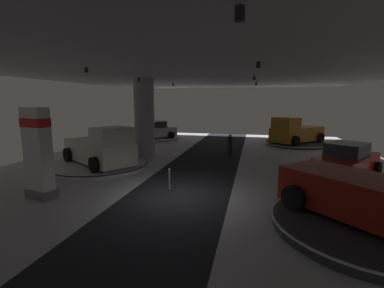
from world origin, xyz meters
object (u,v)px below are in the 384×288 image
(column_left, at_px, (144,118))
(display_platform_deep_left, at_px, (155,139))
(brand_sign_pylon, at_px, (38,152))
(display_car_mid_right, at_px, (347,161))
(pickup_truck_deep_right, at_px, (295,132))
(display_platform_near_right, at_px, (368,226))
(pickup_truck_near_right, at_px, (383,196))
(visitor_walking_near, at_px, (230,143))
(display_platform_deep_right, at_px, (297,143))
(display_car_deep_left, at_px, (155,130))
(display_platform_mid_right, at_px, (345,178))
(pickup_truck_mid_left, at_px, (101,149))
(display_platform_mid_left, at_px, (100,165))

(column_left, relative_size, display_platform_deep_left, 1.15)
(brand_sign_pylon, height_order, display_car_mid_right, brand_sign_pylon)
(brand_sign_pylon, height_order, pickup_truck_deep_right, brand_sign_pylon)
(display_car_mid_right, height_order, display_platform_near_right, display_car_mid_right)
(brand_sign_pylon, xyz_separation_m, pickup_truck_deep_right, (12.22, 16.56, -0.77))
(brand_sign_pylon, xyz_separation_m, display_car_mid_right, (13.17, 5.42, -0.93))
(brand_sign_pylon, distance_m, pickup_truck_near_right, 12.39)
(display_platform_near_right, xyz_separation_m, visitor_walking_near, (-5.20, 10.78, 0.73))
(display_platform_deep_left, relative_size, visitor_walking_near, 3.01)
(display_platform_deep_right, distance_m, pickup_truck_near_right, 17.37)
(column_left, relative_size, display_car_deep_left, 1.24)
(display_platform_near_right, relative_size, visitor_walking_near, 3.63)
(column_left, height_order, display_platform_mid_right, column_left)
(display_car_deep_left, relative_size, visitor_walking_near, 2.80)
(display_car_deep_left, height_order, display_platform_mid_right, display_car_deep_left)
(display_platform_mid_right, bearing_deg, visitor_walking_near, 141.26)
(pickup_truck_near_right, height_order, visitor_walking_near, pickup_truck_near_right)
(display_car_mid_right, bearing_deg, pickup_truck_mid_left, -178.38)
(visitor_walking_near, bearing_deg, display_car_mid_right, -38.96)
(display_platform_deep_right, xyz_separation_m, display_platform_near_right, (-0.31, -17.11, 0.04))
(display_platform_mid_left, bearing_deg, visitor_walking_near, 35.24)
(brand_sign_pylon, relative_size, display_car_mid_right, 0.84)
(display_car_mid_right, height_order, pickup_truck_near_right, pickup_truck_near_right)
(pickup_truck_deep_right, height_order, display_platform_deep_left, pickup_truck_deep_right)
(display_car_mid_right, bearing_deg, pickup_truck_near_right, -97.74)
(brand_sign_pylon, bearing_deg, column_left, 83.62)
(column_left, bearing_deg, display_platform_mid_right, -15.39)
(display_platform_deep_right, distance_m, display_platform_deep_left, 13.61)
(pickup_truck_deep_right, relative_size, display_car_deep_left, 1.20)
(display_platform_deep_left, height_order, display_platform_mid_right, display_platform_deep_left)
(display_platform_mid_right, bearing_deg, pickup_truck_mid_left, -178.28)
(pickup_truck_deep_right, distance_m, display_platform_mid_left, 17.08)
(display_platform_near_right, bearing_deg, display_car_deep_left, 128.56)
(display_platform_mid_right, distance_m, display_platform_near_right, 5.85)
(pickup_truck_deep_right, relative_size, display_platform_mid_left, 0.91)
(pickup_truck_mid_left, bearing_deg, brand_sign_pylon, -87.30)
(pickup_truck_mid_left, height_order, display_platform_mid_right, pickup_truck_mid_left)
(display_car_deep_left, xyz_separation_m, visitor_walking_near, (8.06, -5.87, -0.12))
(display_platform_deep_left, bearing_deg, visitor_walking_near, -35.87)
(display_platform_deep_right, height_order, visitor_walking_near, visitor_walking_near)
(brand_sign_pylon, height_order, display_platform_mid_left, brand_sign_pylon)
(pickup_truck_deep_right, height_order, display_car_deep_left, pickup_truck_deep_right)
(pickup_truck_deep_right, height_order, display_platform_near_right, pickup_truck_deep_right)
(display_platform_mid_left, xyz_separation_m, display_car_mid_right, (13.68, 0.21, 0.87))
(display_platform_deep_left, bearing_deg, display_car_deep_left, 36.49)
(display_platform_deep_left, height_order, display_car_deep_left, display_car_deep_left)
(display_platform_mid_right, bearing_deg, display_platform_mid_left, -179.03)
(display_platform_near_right, bearing_deg, brand_sign_pylon, 178.53)
(column_left, distance_m, display_platform_deep_right, 14.21)
(display_platform_mid_left, bearing_deg, display_platform_deep_left, 93.36)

